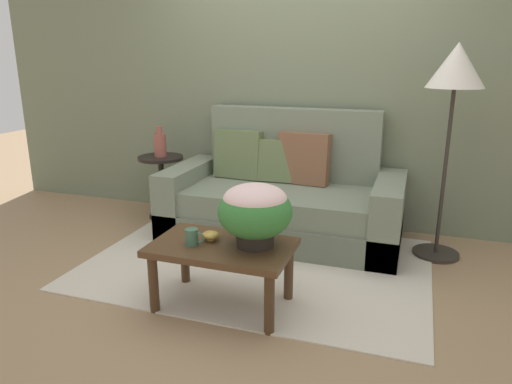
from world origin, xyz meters
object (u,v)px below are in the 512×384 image
Objects in this scene: floor_lamp at (455,81)px; snack_bowl at (211,235)px; table_vase at (160,144)px; side_table at (162,176)px; coffee_table at (222,254)px; couch at (283,199)px; coffee_mug at (192,237)px; potted_plant at (255,210)px.

floor_lamp reaches higher than snack_bowl.
floor_lamp is at bearing -2.67° from table_vase.
floor_lamp is (2.54, -0.12, 0.95)m from side_table.
coffee_table is 2.10m from floor_lamp.
table_vase is (-1.24, 0.07, 0.40)m from couch.
couch is at bearing -3.43° from side_table.
couch is 1.42m from coffee_mug.
table_vase reaches higher than side_table.
snack_bowl is at bearing 158.70° from coffee_table.
coffee_table is 7.92× the size of snack_bowl.
potted_plant is at bearing 2.03° from snack_bowl.
table_vase reaches higher than potted_plant.
couch reaches higher than snack_bowl.
coffee_table is at bearing -167.02° from potted_plant.
side_table is 0.31m from table_vase.
couch is 1.31m from snack_bowl.
side_table is at bearing 176.57° from couch.
floor_lamp reaches higher than side_table.
potted_plant is at bearing -43.50° from side_table.
potted_plant is 4.13× the size of snack_bowl.
potted_plant is (-1.11, -1.24, -0.72)m from floor_lamp.
couch is 1.34m from potted_plant.
side_table is at bearing 129.73° from snack_bowl.
table_vase is (0.00, -0.00, 0.31)m from side_table.
coffee_table is 1.92× the size of potted_plant.
snack_bowl is at bearing -50.27° from side_table.
coffee_mug is at bearing -97.46° from couch.
couch is at bearing 89.30° from coffee_table.
couch is at bearing 82.54° from coffee_mug.
side_table is 0.37× the size of floor_lamp.
side_table reaches higher than snack_bowl.
snack_bowl is (-0.29, -0.01, -0.20)m from potted_plant.
coffee_table is 0.36m from potted_plant.
table_vase is at bearing -11.85° from side_table.
table_vase is (-1.13, 1.37, 0.28)m from snack_bowl.
potted_plant reaches higher than side_table.
couch is at bearing -3.41° from table_vase.
side_table reaches higher than coffee_mug.
coffee_mug is at bearing -54.24° from side_table.
side_table is (-1.23, 1.41, 0.07)m from coffee_table.
couch reaches higher than coffee_mug.
snack_bowl is (-0.09, 0.04, 0.10)m from coffee_table.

